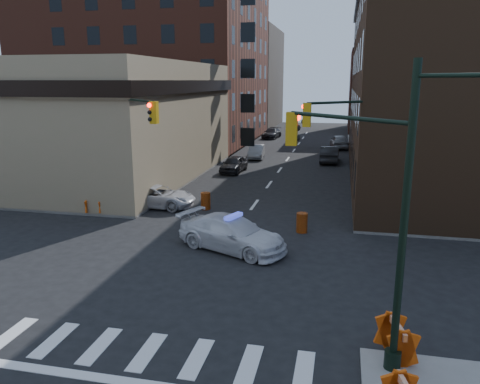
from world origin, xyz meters
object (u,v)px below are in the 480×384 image
at_px(parked_car_wnear, 234,164).
at_px(parked_car_enear, 330,154).
at_px(barrel_road, 302,223).
at_px(police_car, 232,233).
at_px(barricade_nw_a, 107,196).
at_px(pedestrian_b, 55,193).
at_px(pedestrian_a, 116,184).
at_px(pickup, 157,196).
at_px(barrel_bank, 206,201).
at_px(barricade_se_a, 396,339).
at_px(parked_car_wfar, 256,152).

height_order(parked_car_wnear, parked_car_enear, parked_car_enear).
bearing_deg(barrel_road, parked_car_enear, 88.09).
relative_size(police_car, barricade_nw_a, 4.36).
bearing_deg(barrel_road, pedestrian_b, 176.76).
distance_m(pedestrian_a, barricade_nw_a, 1.12).
relative_size(pedestrian_a, barrel_road, 1.88).
bearing_deg(pedestrian_a, pedestrian_b, -85.36).
height_order(pickup, barrel_road, pickup).
bearing_deg(pickup, pedestrian_a, 77.59).
xyz_separation_m(parked_car_wnear, barrel_bank, (1.00, -11.93, -0.17)).
bearing_deg(police_car, pedestrian_b, 93.51).
bearing_deg(barricade_nw_a, parked_car_wnear, 77.33).
height_order(pickup, parked_car_wnear, parked_car_wnear).
distance_m(pickup, barricade_se_a, 18.89).
xyz_separation_m(police_car, barrel_bank, (-3.17, 6.43, -0.26)).
relative_size(barrel_road, barricade_nw_a, 0.84).
relative_size(police_car, pedestrian_b, 2.81).
bearing_deg(barricade_se_a, police_car, 27.09).
distance_m(barrel_road, barricade_nw_a, 12.72).
xyz_separation_m(pickup, parked_car_wfar, (2.67, 19.58, 0.01)).
height_order(parked_car_wnear, pedestrian_b, pedestrian_b).
xyz_separation_m(parked_car_wfar, pedestrian_b, (-8.17, -21.83, 0.43)).
height_order(barrel_road, barrel_bank, barrel_bank).
relative_size(barrel_bank, barricade_nw_a, 0.84).
height_order(parked_car_wfar, pedestrian_b, pedestrian_b).
bearing_deg(pickup, police_car, -134.26).
bearing_deg(pedestrian_a, parked_car_wnear, 108.69).
bearing_deg(barricade_se_a, barrel_bank, 21.23).
distance_m(parked_car_wfar, pedestrian_a, 19.70).
bearing_deg(parked_car_wnear, barricade_nw_a, -108.66).
height_order(parked_car_wnear, barricade_nw_a, parked_car_wnear).
bearing_deg(pedestrian_b, parked_car_enear, 60.18).
relative_size(police_car, parked_car_enear, 1.14).
distance_m(parked_car_wfar, barrel_road, 23.58).
height_order(barrel_bank, barricade_se_a, barricade_se_a).
bearing_deg(pedestrian_b, barricade_nw_a, 47.58).
bearing_deg(barricade_nw_a, pedestrian_b, -128.30).
distance_m(pickup, parked_car_wfar, 19.76).
relative_size(barrel_road, barricade_se_a, 0.75).
xyz_separation_m(pedestrian_b, barrel_road, (14.69, -0.83, -0.59)).
bearing_deg(barrel_bank, pedestrian_b, -164.63).
bearing_deg(pickup, barrel_road, -107.54).
bearing_deg(pickup, barrel_bank, -86.93).
bearing_deg(barrel_road, parked_car_wfar, 106.06).
height_order(parked_car_wfar, parked_car_enear, parked_car_enear).
height_order(police_car, parked_car_enear, same).
relative_size(pickup, pedestrian_a, 2.50).
height_order(police_car, parked_car_wfar, police_car).
distance_m(parked_car_enear, barricade_se_a, 32.78).
bearing_deg(parked_car_wnear, police_car, -72.54).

